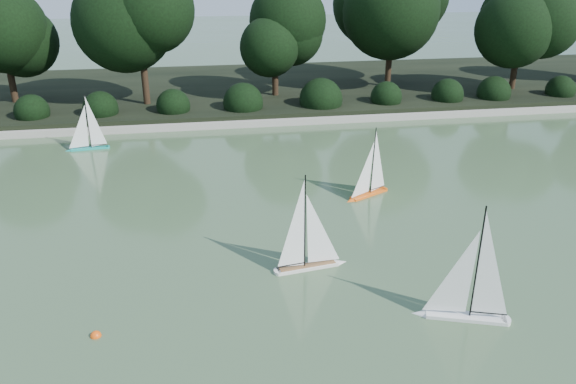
{
  "coord_description": "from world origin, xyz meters",
  "views": [
    {
      "loc": [
        -1.56,
        -6.28,
        4.47
      ],
      "look_at": [
        -0.08,
        2.48,
        0.7
      ],
      "focal_mm": 35.0,
      "sensor_mm": 36.0,
      "label": 1
    }
  ],
  "objects": [
    {
      "name": "ground",
      "position": [
        0.0,
        0.0,
        0.0
      ],
      "size": [
        80.0,
        80.0,
        0.0
      ],
      "primitive_type": "plane",
      "color": "#3A5634",
      "rests_on": "ground"
    },
    {
      "name": "pond_coping",
      "position": [
        0.0,
        9.0,
        0.09
      ],
      "size": [
        40.0,
        0.35,
        0.18
      ],
      "primitive_type": "cube",
      "color": "gray",
      "rests_on": "ground"
    },
    {
      "name": "far_bank",
      "position": [
        0.0,
        13.0,
        0.15
      ],
      "size": [
        40.0,
        8.0,
        0.3
      ],
      "primitive_type": "cube",
      "color": "black",
      "rests_on": "ground"
    },
    {
      "name": "tree_line",
      "position": [
        1.23,
        11.44,
        2.64
      ],
      "size": [
        26.31,
        3.93,
        4.39
      ],
      "color": "black",
      "rests_on": "ground"
    },
    {
      "name": "shrub_hedge",
      "position": [
        0.0,
        9.9,
        0.45
      ],
      "size": [
        29.1,
        1.1,
        1.1
      ],
      "color": "black",
      "rests_on": "ground"
    },
    {
      "name": "sailboat_white_a",
      "position": [
        1.71,
        -0.5,
        0.28
      ],
      "size": [
        1.27,
        0.59,
        1.76
      ],
      "color": "silver",
      "rests_on": "ground"
    },
    {
      "name": "sailboat_white_b",
      "position": [
        0.07,
        1.1,
        0.25
      ],
      "size": [
        1.21,
        0.36,
        1.64
      ],
      "color": "silver",
      "rests_on": "ground"
    },
    {
      "name": "sailboat_orange",
      "position": [
        1.69,
        3.65,
        0.24
      ],
      "size": [
        1.03,
        0.65,
        1.5
      ],
      "color": "#FF6215",
      "rests_on": "ground"
    },
    {
      "name": "sailboat_teal",
      "position": [
        -4.31,
        7.62,
        0.23
      ],
      "size": [
        1.08,
        0.29,
        1.47
      ],
      "color": "teal",
      "rests_on": "ground"
    },
    {
      "name": "race_buoy",
      "position": [
        -3.0,
        -0.11,
        0.0
      ],
      "size": [
        0.14,
        0.14,
        0.14
      ],
      "primitive_type": "sphere",
      "color": "#F6510C",
      "rests_on": "ground"
    }
  ]
}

